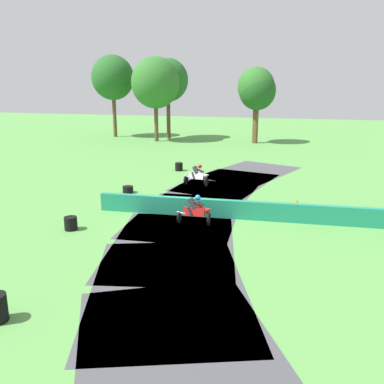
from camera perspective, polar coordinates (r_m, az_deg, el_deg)
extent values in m
plane|color=#569947|center=(20.69, -0.81, -3.19)|extent=(120.00, 120.00, 0.00)
cube|color=#47474C|center=(30.88, 8.00, 2.73)|extent=(7.38, 8.97, 0.01)
cube|color=#47474C|center=(27.57, 4.79, 1.36)|extent=(6.55, 8.63, 0.01)
cube|color=#47474C|center=(24.16, 1.83, -0.53)|extent=(5.60, 8.12, 0.01)
cube|color=#47474C|center=(20.68, -0.72, -3.19)|extent=(5.30, 7.94, 0.01)
cube|color=#47474C|center=(17.20, -2.61, -7.02)|extent=(6.29, 8.50, 0.01)
cube|color=#47474C|center=(13.78, -3.28, -12.85)|extent=(7.15, 8.89, 0.01)
cube|color=#47474C|center=(10.61, -1.37, -22.24)|extent=(7.88, 9.10, 0.01)
cube|color=#1E8466|center=(20.10, 13.49, -2.81)|extent=(19.09, 1.25, 0.90)
cylinder|color=black|center=(26.35, 1.97, 1.40)|extent=(0.19, 0.77, 0.76)
cylinder|color=black|center=(26.85, -0.83, 1.66)|extent=(0.19, 0.77, 0.76)
cube|color=silver|center=(26.62, 0.63, 2.17)|extent=(1.04, 0.52, 0.47)
ellipsoid|color=silver|center=(26.58, 1.06, 2.69)|extent=(0.48, 0.40, 0.32)
cone|color=silver|center=(26.39, 2.04, 2.30)|extent=(0.42, 0.41, 0.48)
cylinder|color=#B2B2B7|center=(26.72, -0.68, 2.14)|extent=(0.42, 0.18, 0.18)
cube|color=#28282D|center=(26.68, 0.57, 3.00)|extent=(0.52, 0.47, 0.63)
sphere|color=red|center=(26.63, 1.08, 3.56)|extent=(0.26, 0.26, 0.26)
cylinder|color=#28282D|center=(26.75, 1.27, 2.95)|extent=(0.43, 0.20, 0.25)
cylinder|color=#28282D|center=(26.42, 1.01, 3.06)|extent=(0.43, 0.20, 0.25)
cylinder|color=#28282D|center=(26.85, 0.41, 2.20)|extent=(0.27, 0.24, 0.42)
cylinder|color=#28282D|center=(26.52, 0.14, 2.29)|extent=(0.27, 0.24, 0.42)
cylinder|color=black|center=(19.18, 2.31, -3.75)|extent=(0.13, 0.72, 0.72)
cylinder|color=black|center=(19.45, -1.77, -3.48)|extent=(0.13, 0.72, 0.72)
cube|color=red|center=(19.28, 0.29, -2.73)|extent=(1.02, 0.41, 0.45)
ellipsoid|color=red|center=(19.22, 0.86, -1.99)|extent=(0.46, 0.35, 0.30)
cone|color=red|center=(19.15, 2.31, -2.50)|extent=(0.41, 0.41, 0.46)
cylinder|color=#B2B2B7|center=(19.29, -1.53, -2.88)|extent=(0.41, 0.11, 0.17)
cube|color=#28282D|center=(19.26, 0.11, -1.59)|extent=(0.51, 0.41, 0.62)
sphere|color=#1E7FE0|center=(19.21, 0.79, -0.78)|extent=(0.26, 0.26, 0.26)
cylinder|color=#28282D|center=(19.39, 1.03, -1.53)|extent=(0.43, 0.12, 0.24)
cylinder|color=#28282D|center=(19.03, 0.84, -1.59)|extent=(0.43, 0.12, 0.24)
cylinder|color=#28282D|center=(19.48, -0.12, -2.60)|extent=(0.28, 0.19, 0.42)
cylinder|color=#28282D|center=(19.13, -0.34, -2.68)|extent=(0.28, 0.19, 0.42)
cylinder|color=black|center=(31.10, -1.81, 3.13)|extent=(0.57, 0.57, 0.20)
cylinder|color=black|center=(31.06, -1.81, 3.49)|extent=(0.57, 0.57, 0.20)
cylinder|color=black|center=(31.02, -1.81, 3.85)|extent=(0.57, 0.57, 0.20)
cylinder|color=black|center=(25.12, -8.79, 0.13)|extent=(0.63, 0.63, 0.20)
cylinder|color=black|center=(25.07, -8.81, 0.57)|extent=(0.63, 0.63, 0.20)
cylinder|color=black|center=(19.43, -16.28, -4.72)|extent=(0.57, 0.57, 0.20)
cylinder|color=black|center=(19.36, -16.33, -4.16)|extent=(0.57, 0.57, 0.20)
cylinder|color=black|center=(19.30, -16.37, -3.60)|extent=(0.57, 0.57, 0.20)
cone|color=orange|center=(22.68, 14.22, -1.45)|extent=(0.28, 0.28, 0.44)
cylinder|color=brown|center=(49.07, -3.25, 10.08)|extent=(0.44, 0.44, 4.72)
ellipsoid|color=#235B23|center=(48.90, -3.32, 15.13)|extent=(4.60, 4.60, 4.83)
cylinder|color=brown|center=(47.00, -4.93, 9.48)|extent=(0.44, 0.44, 4.14)
ellipsoid|color=#2D6B28|center=(46.80, -5.05, 14.75)|extent=(5.28, 5.28, 5.54)
cylinder|color=brown|center=(51.60, -10.59, 10.16)|extent=(0.44, 0.44, 4.85)
ellipsoid|color=#235B23|center=(51.45, -10.84, 15.20)|extent=(4.96, 4.96, 5.20)
cylinder|color=brown|center=(45.75, 8.80, 9.08)|extent=(0.44, 0.44, 3.91)
ellipsoid|color=#1E511E|center=(45.54, 8.98, 13.59)|extent=(3.87, 3.87, 4.06)
cylinder|color=brown|center=(45.87, 8.60, 9.36)|extent=(0.44, 0.44, 4.32)
ellipsoid|color=#2D6B28|center=(45.68, 8.79, 14.13)|extent=(3.89, 3.89, 4.08)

